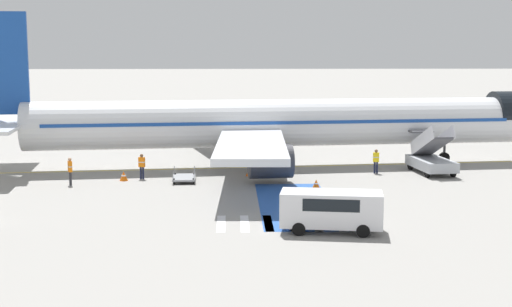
{
  "coord_description": "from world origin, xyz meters",
  "views": [
    {
      "loc": [
        -3.63,
        -54.12,
        8.69
      ],
      "look_at": [
        -1.84,
        -4.56,
        1.55
      ],
      "focal_mm": 50.0,
      "sensor_mm": 36.0,
      "label": 1
    }
  ],
  "objects": [
    {
      "name": "baggage_cart",
      "position": [
        -6.77,
        -6.79,
        0.26
      ],
      "size": [
        1.6,
        2.65,
        0.87
      ],
      "rotation": [
        0.0,
        0.0,
        3.18
      ],
      "color": "gray",
      "rests_on": "ground_plane"
    },
    {
      "name": "apron_stand_patch_blue",
      "position": [
        0.07,
        -14.27,
        0.0
      ],
      "size": [
        4.21,
        12.55,
        0.01
      ],
      "primitive_type": "cube",
      "color": "#2856A8",
      "rests_on": "ground_plane"
    },
    {
      "name": "apron_walkway_bar_1",
      "position": [
        -2.93,
        -18.79,
        0.0
      ],
      "size": [
        0.44,
        3.6,
        0.01
      ],
      "primitive_type": "cube",
      "color": "silver",
      "rests_on": "ground_plane"
    },
    {
      "name": "ground_crew_3",
      "position": [
        -1.94,
        -4.27,
        0.93
      ],
      "size": [
        0.25,
        0.44,
        1.62
      ],
      "rotation": [
        0.0,
        0.0,
        1.62
      ],
      "color": "black",
      "rests_on": "ground_plane"
    },
    {
      "name": "boarding_stairs_forward",
      "position": [
        10.76,
        -4.11,
        0.95
      ],
      "size": [
        2.69,
        5.4,
        3.68
      ],
      "rotation": [
        0.0,
        0.0,
        0.1
      ],
      "color": "#ADB2BA",
      "rests_on": "ground_plane"
    },
    {
      "name": "apron_walkway_bar_4",
      "position": [
        0.67,
        -18.79,
        0.0
      ],
      "size": [
        0.44,
        3.6,
        0.01
      ],
      "primitive_type": "cube",
      "color": "silver",
      "rests_on": "ground_plane"
    },
    {
      "name": "apron_walkway_bar_0",
      "position": [
        -4.13,
        -18.79,
        0.0
      ],
      "size": [
        0.44,
        3.6,
        0.01
      ],
      "primitive_type": "cube",
      "color": "silver",
      "rests_on": "ground_plane"
    },
    {
      "name": "fuel_tanker",
      "position": [
        -8.07,
        18.53,
        1.74
      ],
      "size": [
        3.92,
        9.36,
        3.45
      ],
      "rotation": [
        0.0,
        0.0,
        0.17
      ],
      "color": "#38383D",
      "rests_on": "ground_plane"
    },
    {
      "name": "apron_walkway_bar_3",
      "position": [
        -0.53,
        -18.79,
        0.0
      ],
      "size": [
        0.44,
        3.6,
        0.01
      ],
      "primitive_type": "cube",
      "color": "silver",
      "rests_on": "ground_plane"
    },
    {
      "name": "airliner",
      "position": [
        -0.64,
        -0.96,
        3.33
      ],
      "size": [
        46.78,
        31.75,
        11.45
      ],
      "rotation": [
        0.0,
        0.0,
        -1.47
      ],
      "color": "silver",
      "rests_on": "ground_plane"
    },
    {
      "name": "service_van_1",
      "position": [
        1.22,
        -20.61,
        1.2
      ],
      "size": [
        5.12,
        2.68,
        1.98
      ],
      "rotation": [
        0.0,
        0.0,
        1.41
      ],
      "color": "silver",
      "rests_on": "ground_plane"
    },
    {
      "name": "ground_crew_1",
      "position": [
        6.76,
        -4.16,
        1.01
      ],
      "size": [
        0.48,
        0.35,
        1.75
      ],
      "rotation": [
        0.0,
        0.0,
        2.84
      ],
      "color": "#191E38",
      "rests_on": "ground_plane"
    },
    {
      "name": "apron_walkway_bar_6",
      "position": [
        3.07,
        -18.79,
        0.0
      ],
      "size": [
        0.44,
        3.6,
        0.01
      ],
      "primitive_type": "cube",
      "color": "silver",
      "rests_on": "ground_plane"
    },
    {
      "name": "apron_leadline_yellow",
      "position": [
        0.07,
        -0.88,
        0.0
      ],
      "size": [
        81.02,
        8.72,
        0.01
      ],
      "primitive_type": "cube",
      "rotation": [
        0.0,
        0.0,
        -1.47
      ],
      "color": "gold",
      "rests_on": "ground_plane"
    },
    {
      "name": "traffic_cone_2",
      "position": [
        -10.88,
        -6.37,
        0.32
      ],
      "size": [
        0.58,
        0.58,
        0.64
      ],
      "color": "orange",
      "rests_on": "ground_plane"
    },
    {
      "name": "ground_crew_2",
      "position": [
        -9.71,
        -5.81,
        1.01
      ],
      "size": [
        0.47,
        0.32,
        1.75
      ],
      "rotation": [
        0.0,
        0.0,
        2.92
      ],
      "color": "#191E38",
      "rests_on": "ground_plane"
    },
    {
      "name": "traffic_cone_0",
      "position": [
        1.83,
        -9.48,
        0.28
      ],
      "size": [
        0.5,
        0.5,
        0.56
      ],
      "color": "orange",
      "rests_on": "ground_plane"
    },
    {
      "name": "ground_crew_0",
      "position": [
        -14.1,
        -7.93,
        1.07
      ],
      "size": [
        0.38,
        0.49,
        1.84
      ],
      "rotation": [
        0.0,
        0.0,
        1.98
      ],
      "color": "#2D2D33",
      "rests_on": "ground_plane"
    },
    {
      "name": "apron_walkway_bar_2",
      "position": [
        -1.73,
        -18.79,
        0.0
      ],
      "size": [
        0.44,
        3.6,
        0.01
      ],
      "primitive_type": "cube",
      "color": "silver",
      "rests_on": "ground_plane"
    },
    {
      "name": "apron_walkway_bar_5",
      "position": [
        1.87,
        -18.79,
        0.0
      ],
      "size": [
        0.44,
        3.6,
        0.01
      ],
      "primitive_type": "cube",
      "color": "silver",
      "rests_on": "ground_plane"
    },
    {
      "name": "ground_plane",
      "position": [
        0.0,
        0.0,
        0.0
      ],
      "size": [
        600.0,
        600.0,
        0.0
      ],
      "primitive_type": "plane",
      "color": "gray"
    },
    {
      "name": "traffic_cone_1",
      "position": [
        -2.36,
        -4.85,
        0.24
      ],
      "size": [
        0.44,
        0.44,
        0.49
      ],
      "color": "orange",
      "rests_on": "ground_plane"
    }
  ]
}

